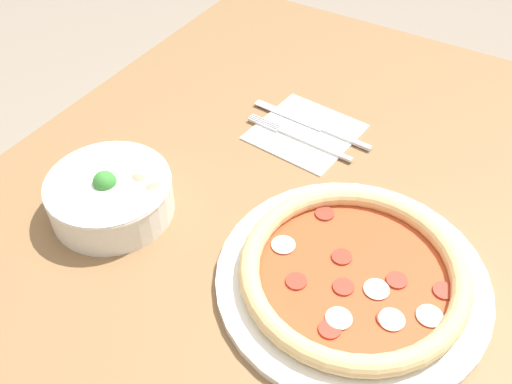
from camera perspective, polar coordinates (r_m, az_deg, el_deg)
dining_table at (r=0.87m, az=1.26°, el=-7.83°), size 1.22×0.87×0.72m
pizza at (r=0.72m, az=9.68°, el=-8.12°), size 0.34×0.34×0.04m
bowl at (r=0.81m, az=-14.34°, el=-0.18°), size 0.17×0.17×0.07m
napkin at (r=0.94m, az=4.96°, el=5.98°), size 0.17×0.17×0.00m
fork at (r=0.92m, az=4.42°, el=5.38°), size 0.02×0.19×0.00m
knife at (r=0.95m, az=6.01°, el=6.55°), size 0.03×0.22×0.01m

